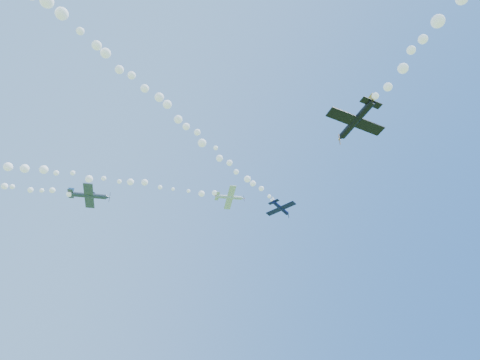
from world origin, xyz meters
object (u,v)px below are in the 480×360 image
plane_navy (281,208)px  plane_black (356,121)px  plane_white (230,197)px  plane_grey (89,195)px

plane_navy → plane_black: plane_navy is taller
plane_white → plane_grey: 26.86m
plane_navy → plane_black: 36.89m
plane_grey → plane_black: (22.80, -37.55, -3.13)m
plane_white → plane_black: size_ratio=0.80×
plane_white → plane_grey: bearing=-168.2°
plane_navy → plane_grey: plane_navy is taller
plane_navy → plane_grey: size_ratio=0.93×
plane_grey → plane_navy: bearing=11.1°
plane_navy → plane_black: size_ratio=0.85×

